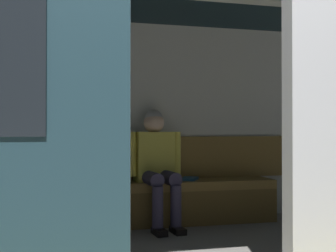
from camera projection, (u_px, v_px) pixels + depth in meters
The scene contains 6 objects.
train_car at pixel (155, 67), 3.52m from camera, with size 6.40×2.59×2.23m.
bench_seat at pixel (140, 192), 4.45m from camera, with size 2.84×0.44×0.44m.
person_seated at pixel (156, 160), 4.44m from camera, with size 0.55×0.70×1.17m.
handbag at pixel (109, 174), 4.43m from camera, with size 0.26×0.15×0.17m.
book at pixel (189, 179), 4.62m from camera, with size 0.15×0.22×0.03m, color #26598C.
grab_pole_door at pixel (128, 116), 2.70m from camera, with size 0.04×0.04×2.09m, color silver.
Camera 1 is at (0.82, 2.30, 0.95)m, focal length 47.66 mm.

